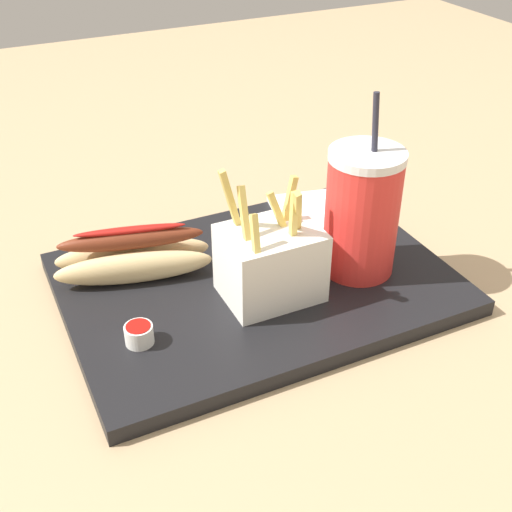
% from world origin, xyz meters
% --- Properties ---
extents(ground_plane, '(2.40, 2.40, 0.02)m').
position_xyz_m(ground_plane, '(0.00, 0.00, -0.01)').
color(ground_plane, tan).
extents(food_tray, '(0.46, 0.33, 0.02)m').
position_xyz_m(food_tray, '(0.00, 0.00, 0.01)').
color(food_tray, black).
rests_on(food_tray, ground_plane).
extents(soda_cup, '(0.09, 0.09, 0.22)m').
position_xyz_m(soda_cup, '(0.12, -0.04, 0.10)').
color(soda_cup, red).
rests_on(soda_cup, food_tray).
extents(fries_basket, '(0.11, 0.08, 0.16)m').
position_xyz_m(fries_basket, '(-0.00, -0.04, 0.06)').
color(fries_basket, white).
rests_on(fries_basket, food_tray).
extents(hot_dog_1, '(0.20, 0.10, 0.07)m').
position_xyz_m(hot_dog_1, '(-0.13, 0.07, 0.05)').
color(hot_dog_1, '#E5C689').
rests_on(hot_dog_1, food_tray).
extents(ketchup_cup_1, '(0.03, 0.03, 0.02)m').
position_xyz_m(ketchup_cup_1, '(-0.16, -0.06, 0.03)').
color(ketchup_cup_1, white).
rests_on(ketchup_cup_1, food_tray).
extents(ketchup_cup_2, '(0.03, 0.03, 0.02)m').
position_xyz_m(ketchup_cup_2, '(-0.01, 0.06, 0.03)').
color(ketchup_cup_2, white).
rests_on(ketchup_cup_2, food_tray).
extents(napkin_stack, '(0.15, 0.16, 0.01)m').
position_xyz_m(napkin_stack, '(0.14, 0.09, 0.02)').
color(napkin_stack, white).
rests_on(napkin_stack, food_tray).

